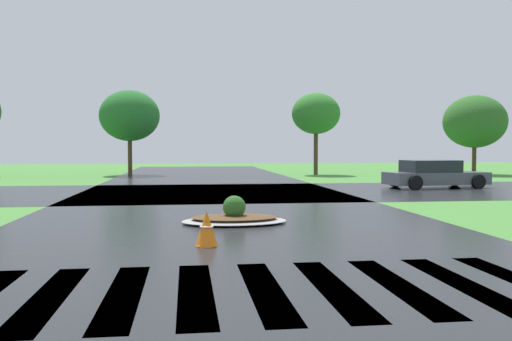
# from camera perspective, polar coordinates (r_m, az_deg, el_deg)

# --- Properties ---
(asphalt_roadway) EXTENTS (10.67, 80.00, 0.01)m
(asphalt_roadway) POSITION_cam_1_polar(r_m,az_deg,el_deg) (12.43, -2.62, -6.10)
(asphalt_roadway) COLOR #232628
(asphalt_roadway) RESTS_ON ground
(asphalt_cross_road) EXTENTS (90.00, 9.61, 0.01)m
(asphalt_cross_road) POSITION_cam_1_polar(r_m,az_deg,el_deg) (22.40, -4.74, -2.29)
(asphalt_cross_road) COLOR #232628
(asphalt_cross_road) RESTS_ON ground
(crosswalk_stripes) EXTENTS (7.65, 3.12, 0.01)m
(crosswalk_stripes) POSITION_cam_1_polar(r_m,az_deg,el_deg) (7.22, 0.95, -12.40)
(crosswalk_stripes) COLOR white
(crosswalk_stripes) RESTS_ON ground
(median_island) EXTENTS (2.56, 1.64, 0.68)m
(median_island) POSITION_cam_1_polar(r_m,az_deg,el_deg) (13.25, -2.30, -4.94)
(median_island) COLOR #9E9B93
(median_island) RESTS_ON ground
(car_blue_compact) EXTENTS (4.71, 2.40, 1.27)m
(car_blue_compact) POSITION_cam_1_polar(r_m,az_deg,el_deg) (25.94, 18.25, -0.43)
(car_blue_compact) COLOR #4C545B
(car_blue_compact) RESTS_ON ground
(traffic_cone) EXTENTS (0.43, 0.43, 0.67)m
(traffic_cone) POSITION_cam_1_polar(r_m,az_deg,el_deg) (10.26, -5.21, -6.12)
(traffic_cone) COLOR orange
(traffic_cone) RESTS_ON ground
(background_treeline) EXTENTS (37.36, 6.24, 5.94)m
(background_treeline) POSITION_cam_1_polar(r_m,az_deg,el_deg) (35.79, -4.64, 5.75)
(background_treeline) COLOR #4C3823
(background_treeline) RESTS_ON ground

